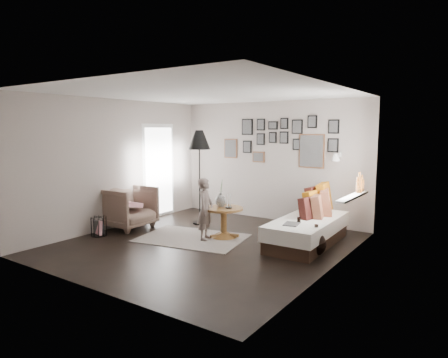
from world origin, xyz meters
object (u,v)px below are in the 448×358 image
Objects in this scene: floor_lamp at (199,143)px; child at (205,209)px; armchair at (128,207)px; demijohn_large at (298,237)px; pedestal_table at (224,224)px; demijohn_small at (316,244)px; daybed at (310,225)px; magazine_basket at (99,226)px; vase at (221,198)px.

floor_lamp is 1.71m from child.
demijohn_large is at bearing -82.60° from armchair.
pedestal_table reaches higher than demijohn_small.
daybed is 1.06× the size of floor_lamp.
demijohn_large is 1.73m from child.
daybed is at bearing 27.01° from magazine_basket.
demijohn_small is at bearing -101.21° from child.
daybed is at bearing -80.90° from child.
demijohn_large is at bearing 1.72° from vase.
demijohn_small is (3.84, 0.44, -0.23)m from armchair.
armchair is (-1.94, -0.51, -0.30)m from vase.
floor_lamp is (-2.50, 0.07, 1.38)m from daybed.
vase reaches higher than demijohn_small.
armchair is 2.62× the size of magazine_basket.
floor_lamp reaches higher than child.
vase is 2.03m from armchair.
child reaches higher than pedestal_table.
pedestal_table is 0.47m from vase.
demijohn_large is (3.49, 1.29, 0.04)m from magazine_basket.
magazine_basket is (0.00, -0.73, -0.25)m from armchair.
child reaches higher than demijohn_large.
pedestal_table is 1.82m from demijohn_small.
floor_lamp is at bearing 149.10° from pedestal_table.
pedestal_table is 1.89m from floor_lamp.
magazine_basket is (-2.02, -1.22, -0.09)m from pedestal_table.
magazine_basket is at bearing -163.03° from demijohn_small.
child is (-1.65, -0.38, 0.35)m from demijohn_large.
armchair is at bearing -131.28° from floor_lamp.
pedestal_table is at bearing -49.23° from child.
demijohn_large is 0.37m from demijohn_small.
vase reaches higher than armchair.
demijohn_small is at bearing -61.08° from daybed.
armchair reaches higher than pedestal_table.
vase reaches higher than pedestal_table.
floor_lamp is 3.56× the size of demijohn_large.
magazine_basket is 0.64× the size of demijohn_large.
daybed is at bearing -75.04° from armchair.
child is at bearing -167.05° from demijohn_large.
magazine_basket is at bearing -154.44° from daybed.
demijohn_large is 0.49× the size of child.
pedestal_table is 1.30× the size of demijohn_large.
floor_lamp is at bearing 62.12° from magazine_basket.
vase is 2.37m from magazine_basket.
child reaches higher than magazine_basket.
pedestal_table is 1.40× the size of vase.
daybed reaches higher than demijohn_large.
daybed reaches higher than magazine_basket.
armchair is at bearing -173.49° from demijohn_small.
vase reaches higher than demijohn_large.
vase is 0.93× the size of demijohn_large.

